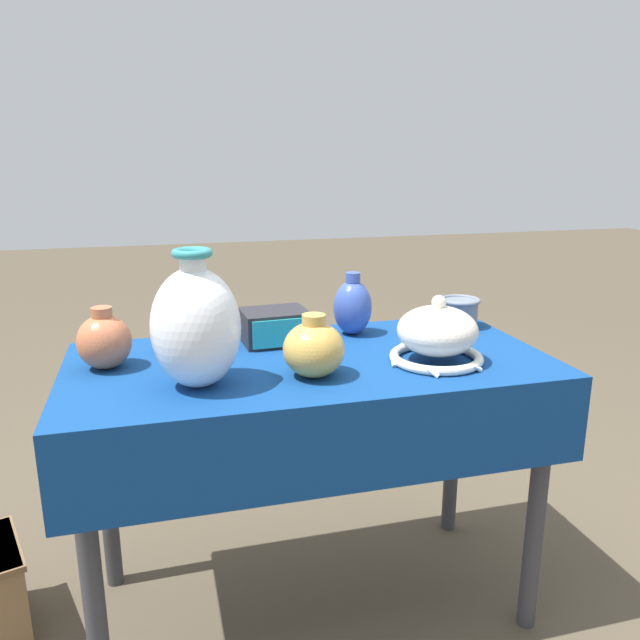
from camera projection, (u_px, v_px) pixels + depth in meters
name	position (u px, v px, depth m)	size (l,w,h in m)	color
ground_plane	(311.00, 601.00, 1.67)	(14.00, 14.00, 0.00)	#4C4233
display_table	(311.00, 393.00, 1.50)	(1.14, 0.56, 0.68)	#38383D
vase_tall_bulbous	(196.00, 326.00, 1.28)	(0.19, 0.19, 0.29)	white
vase_dome_bell	(437.00, 336.00, 1.45)	(0.23, 0.22, 0.16)	white
mosaic_tile_box	(275.00, 326.00, 1.60)	(0.17, 0.15, 0.08)	#232328
jar_round_ochre	(314.00, 349.00, 1.35)	(0.14, 0.14, 0.14)	gold
cup_wide_slate	(459.00, 311.00, 1.75)	(0.11, 0.11, 0.08)	slate
jar_round_terracotta	(104.00, 341.00, 1.41)	(0.12, 0.12, 0.14)	#BC6642
pot_squat_charcoal	(192.00, 340.00, 1.54)	(0.14, 0.14, 0.06)	#2D2D33
jar_round_cobalt	(353.00, 307.00, 1.67)	(0.10, 0.10, 0.17)	#3851A8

